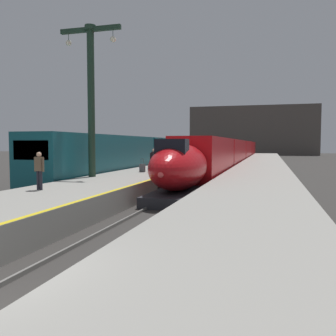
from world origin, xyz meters
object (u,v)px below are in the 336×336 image
Objects in this scene: regional_train_adjacent at (141,153)px; passenger_mid_platform at (39,168)px; rolling_suitcase at (142,168)px; passenger_near_edge at (154,158)px; highspeed_train_main at (235,152)px; station_column_mid at (91,87)px.

regional_train_adjacent is 21.66× the size of passenger_mid_platform.
passenger_mid_platform is at bearing -94.48° from rolling_suitcase.
regional_train_adjacent is at bearing 114.76° from passenger_near_edge.
station_column_mid is at bearing -100.33° from highspeed_train_main.
regional_train_adjacent reaches higher than rolling_suitcase.
station_column_mid is 7.11m from rolling_suitcase.
station_column_mid reaches higher than regional_train_adjacent.
passenger_mid_platform is at bearing -82.47° from station_column_mid.
passenger_near_edge is (4.65, -10.08, -0.09)m from regional_train_adjacent.
regional_train_adjacent is at bearing -115.12° from highspeed_train_main.
station_column_mid is (-5.90, -32.36, 4.66)m from highspeed_train_main.
regional_train_adjacent is 21.66× the size of passenger_near_edge.
passenger_near_edge is (-3.45, -27.36, 0.07)m from highspeed_train_main.
rolling_suitcase is at bearing 85.52° from passenger_mid_platform.
highspeed_train_main is 77.24× the size of rolling_suitcase.
highspeed_train_main is at bearing 82.81° from passenger_near_edge.
passenger_near_edge is at bearing -97.19° from highspeed_train_main.
regional_train_adjacent is 11.10m from passenger_near_edge.
regional_train_adjacent is (-8.10, -17.28, 0.16)m from highspeed_train_main.
regional_train_adjacent is 37.27× the size of rolling_suitcase.
station_column_mid reaches higher than rolling_suitcase.
highspeed_train_main is 28.25m from rolling_suitcase.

